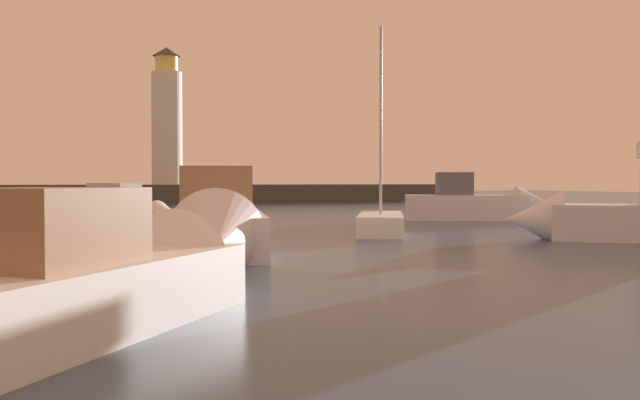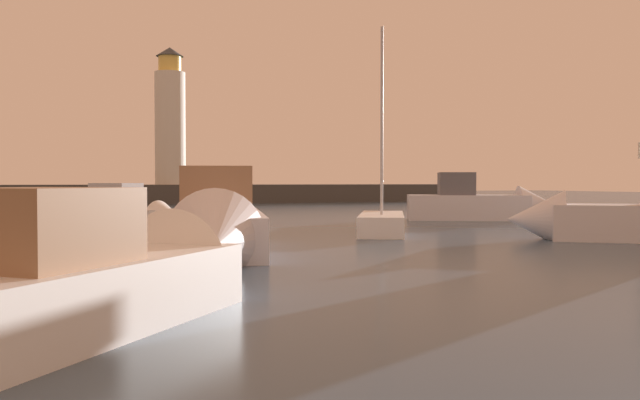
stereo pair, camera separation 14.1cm
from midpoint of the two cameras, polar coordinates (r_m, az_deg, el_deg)
The scene contains 9 objects.
ground_plane at distance 35.20m, azimuth -11.04°, elevation -2.01°, with size 220.00×220.00×0.00m, color #384C60.
breakwater at distance 67.99m, azimuth -15.74°, elevation 0.45°, with size 67.45×4.15×1.90m, color #423F3D.
lighthouse at distance 68.72m, azimuth -12.42°, elevation 6.60°, with size 2.97×2.97×13.47m.
motorboat_0 at distance 11.36m, azimuth -15.59°, elevation -5.92°, with size 6.62×7.23×2.61m.
motorboat_2 at distance 30.96m, azimuth -15.34°, elevation -1.21°, with size 5.28×6.20×2.39m.
motorboat_3 at distance 39.45m, azimuth 13.99°, elevation -0.37°, with size 8.59×5.75×3.09m.
motorboat_4 at distance 27.25m, azimuth 24.86°, elevation -0.72°, with size 8.32×7.03×4.03m.
motorboat_5 at distance 19.82m, azimuth -8.53°, elevation -2.20°, with size 4.69×9.62×3.31m.
sailboat_moored at distance 28.67m, azimuth 5.36°, elevation -1.86°, with size 4.43×6.38×8.50m.
Camera 2 is at (-5.83, -1.57, 2.15)m, focal length 38.10 mm.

